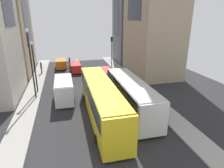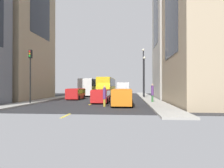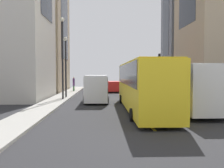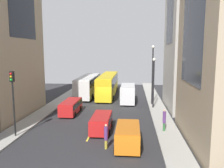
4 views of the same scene
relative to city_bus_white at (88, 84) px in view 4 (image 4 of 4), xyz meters
The scene contains 19 objects.
ground_plane 7.62m from the city_bus_white, 59.59° to the right, with size 40.53×40.53×0.00m, color #28282B.
sidewalk_west 7.47m from the city_bus_white, 118.63° to the right, with size 2.18×44.00×0.15m, color #9E9B93.
sidewalk_east 12.75m from the city_bus_white, 30.18° to the right, with size 2.18×44.00×0.15m, color #9E9B93.
lane_stripe_1 19.40m from the city_bus_white, 78.89° to the right, with size 0.16×2.00×0.01m, color yellow.
lane_stripe_2 11.35m from the city_bus_white, 70.56° to the right, with size 0.16×2.00×0.01m, color yellow.
lane_stripe_3 4.73m from the city_bus_white, 29.87° to the right, with size 0.16×2.00×0.01m, color yellow.
lane_stripe_4 7.55m from the city_bus_white, 59.31° to the left, with size 0.16×2.00×0.01m, color yellow.
lane_stripe_5 15.26m from the city_bus_white, 75.77° to the left, with size 0.16×2.00×0.01m, color yellow.
city_bus_white is the anchor object (origin of this frame).
streetcar_yellow 3.40m from the city_bus_white, 11.48° to the left, with size 2.70×13.59×3.59m.
delivery_van_white 8.27m from the city_bus_white, 33.92° to the right, with size 2.25×5.65×2.58m.
car_red_0 11.51m from the city_bus_white, 89.70° to the right, with size 1.93×4.77×1.61m.
car_red_1 17.91m from the city_bus_white, 75.01° to the right, with size 1.90×4.25×1.57m.
car_orange_2 21.93m from the city_bus_white, 70.76° to the right, with size 2.06×4.07×1.69m.
pedestrian_crossing_near 20.10m from the city_bus_white, 58.30° to the right, with size 0.30×0.30×2.08m.
pedestrian_crossing_mid 21.98m from the city_bus_white, 75.42° to the right, with size 0.30×0.30×2.01m.
traffic_light_near_corner 19.91m from the city_bus_white, 98.05° to the right, with size 0.32×0.44×5.75m.
streetlamp_near 13.21m from the city_bus_white, 37.66° to the right, with size 0.44×0.44×6.59m.
streetlamp_far 12.28m from the city_bus_white, 29.86° to the right, with size 0.44×0.44×8.24m.
Camera 4 is at (3.83, -31.97, 7.62)m, focal length 36.87 mm.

